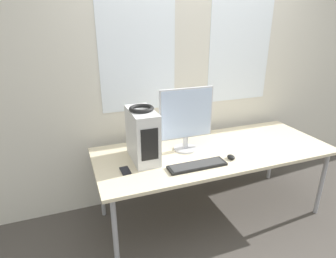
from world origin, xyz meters
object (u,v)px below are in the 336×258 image
at_px(pc_tower, 142,135).
at_px(keyboard, 197,165).
at_px(headphones, 142,108).
at_px(mouse, 231,157).
at_px(monitor_main, 186,118).
at_px(cell_phone, 125,171).

height_order(pc_tower, keyboard, pc_tower).
distance_m(headphones, mouse, 0.87).
height_order(monitor_main, cell_phone, monitor_main).
bearing_deg(headphones, monitor_main, 6.24).
distance_m(keyboard, cell_phone, 0.58).
relative_size(pc_tower, mouse, 5.34).
height_order(pc_tower, cell_phone, pc_tower).
distance_m(keyboard, mouse, 0.33).
relative_size(keyboard, mouse, 6.00).
height_order(mouse, cell_phone, mouse).
bearing_deg(pc_tower, mouse, -20.92).
distance_m(headphones, cell_phone, 0.51).
bearing_deg(pc_tower, monitor_main, 6.36).
bearing_deg(cell_phone, headphones, 37.70).
distance_m(pc_tower, headphones, 0.23).
bearing_deg(keyboard, monitor_main, 82.54).
height_order(headphones, cell_phone, headphones).
relative_size(monitor_main, mouse, 7.05).
xyz_separation_m(pc_tower, keyboard, (0.37, -0.29, -0.21)).
bearing_deg(mouse, headphones, 159.02).
xyz_separation_m(monitor_main, keyboard, (-0.04, -0.34, -0.30)).
xyz_separation_m(monitor_main, cell_phone, (-0.61, -0.20, -0.30)).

